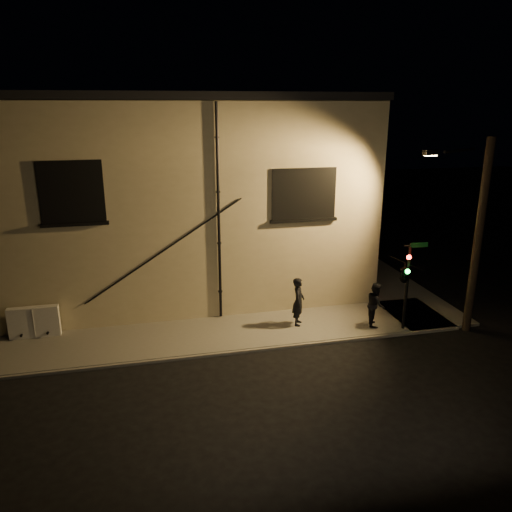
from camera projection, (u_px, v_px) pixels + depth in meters
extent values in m
plane|color=black|center=(284.00, 348.00, 17.87)|extent=(90.00, 90.00, 0.00)
cube|color=#64615A|center=(195.00, 336.00, 18.60)|extent=(20.00, 3.00, 0.12)
cube|color=#64615A|center=(359.00, 266.00, 26.70)|extent=(3.00, 16.00, 0.12)
cube|color=#C3B48C|center=(175.00, 192.00, 24.36)|extent=(16.00, 12.00, 8.50)
cube|color=black|center=(171.00, 97.00, 23.07)|extent=(16.20, 12.20, 0.30)
cube|color=black|center=(72.00, 192.00, 17.55)|extent=(2.20, 0.10, 2.20)
cube|color=black|center=(72.00, 192.00, 17.57)|extent=(1.98, 0.05, 1.98)
cube|color=black|center=(304.00, 194.00, 19.52)|extent=(2.60, 0.10, 2.00)
cube|color=#A5B28C|center=(304.00, 193.00, 19.54)|extent=(2.38, 0.05, 1.78)
cylinder|color=black|center=(219.00, 215.00, 18.94)|extent=(0.11, 0.11, 8.30)
cylinder|color=black|center=(162.00, 252.00, 18.87)|extent=(5.96, 0.04, 3.75)
cylinder|color=black|center=(165.00, 250.00, 18.88)|extent=(5.96, 0.04, 3.75)
cube|color=silver|center=(34.00, 322.00, 18.29)|extent=(1.77, 0.30, 1.17)
imported|color=black|center=(298.00, 301.00, 19.21)|extent=(0.69, 0.82, 1.91)
imported|color=black|center=(376.00, 304.00, 19.19)|extent=(0.88, 1.00, 1.72)
cylinder|color=black|center=(407.00, 288.00, 18.68)|extent=(0.12, 0.12, 3.24)
imported|color=black|center=(404.00, 272.00, 18.32)|extent=(0.72, 1.99, 0.79)
sphere|color=#FF140C|center=(409.00, 257.00, 17.97)|extent=(0.17, 0.17, 0.17)
sphere|color=#14FF3F|center=(408.00, 271.00, 18.13)|extent=(0.17, 0.17, 0.17)
cube|color=#0C4C1E|center=(419.00, 245.00, 18.27)|extent=(0.70, 0.03, 0.18)
cylinder|color=black|center=(478.00, 239.00, 18.20)|extent=(0.30, 0.30, 7.29)
cylinder|color=black|center=(460.00, 150.00, 17.62)|extent=(1.85, 1.01, 0.10)
cube|color=black|center=(431.00, 152.00, 17.99)|extent=(0.55, 0.28, 0.18)
cube|color=#FFC672|center=(430.00, 155.00, 18.02)|extent=(0.42, 0.20, 0.04)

